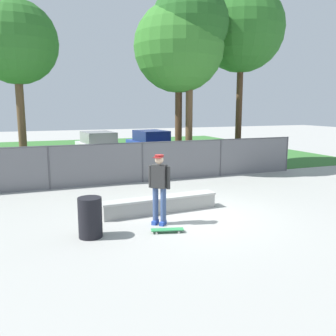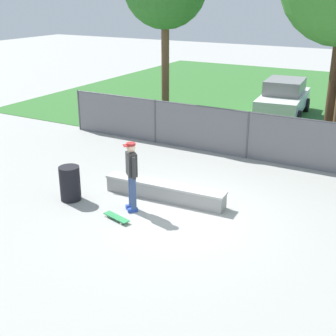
{
  "view_description": "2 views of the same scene",
  "coord_description": "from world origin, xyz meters",
  "px_view_note": "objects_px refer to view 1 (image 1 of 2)",
  "views": [
    {
      "loc": [
        -4.25,
        -8.83,
        3.04
      ],
      "look_at": [
        -0.52,
        0.68,
        1.28
      ],
      "focal_mm": 38.02,
      "sensor_mm": 36.0,
      "label": 1
    },
    {
      "loc": [
        4.9,
        -9.4,
        5.32
      ],
      "look_at": [
        -0.35,
        -0.0,
        1.2
      ],
      "focal_mm": 49.07,
      "sensor_mm": 36.0,
      "label": 2
    }
  ],
  "objects_px": {
    "trash_bin": "(90,217)",
    "car_blue": "(152,144)",
    "concrete_ledge": "(160,204)",
    "tree_mid": "(190,24)",
    "tree_far": "(242,30)",
    "skateboard": "(167,230)",
    "tree_near_left": "(16,43)",
    "tree_near_right": "(179,47)",
    "car_white": "(99,147)",
    "skateboarder": "(159,186)"
  },
  "relations": [
    {
      "from": "trash_bin",
      "to": "car_blue",
      "type": "bearing_deg",
      "value": 64.85
    },
    {
      "from": "concrete_ledge",
      "to": "trash_bin",
      "type": "xyz_separation_m",
      "value": [
        -2.22,
        -1.28,
        0.24
      ]
    },
    {
      "from": "tree_mid",
      "to": "tree_far",
      "type": "height_order",
      "value": "tree_far"
    },
    {
      "from": "concrete_ledge",
      "to": "skateboard",
      "type": "xyz_separation_m",
      "value": [
        -0.43,
        -1.67,
        -0.16
      ]
    },
    {
      "from": "concrete_ledge",
      "to": "tree_near_left",
      "type": "xyz_separation_m",
      "value": [
        -3.69,
        6.58,
        5.32
      ]
    },
    {
      "from": "skateboard",
      "to": "tree_near_right",
      "type": "height_order",
      "value": "tree_near_right"
    },
    {
      "from": "skateboard",
      "to": "tree_mid",
      "type": "distance_m",
      "value": 10.47
    },
    {
      "from": "car_white",
      "to": "tree_near_right",
      "type": "bearing_deg",
      "value": -58.57
    },
    {
      "from": "tree_near_right",
      "to": "car_blue",
      "type": "height_order",
      "value": "tree_near_right"
    },
    {
      "from": "skateboard",
      "to": "tree_mid",
      "type": "height_order",
      "value": "tree_mid"
    },
    {
      "from": "skateboarder",
      "to": "skateboard",
      "type": "height_order",
      "value": "skateboarder"
    },
    {
      "from": "tree_near_right",
      "to": "car_blue",
      "type": "distance_m",
      "value": 6.8
    },
    {
      "from": "car_blue",
      "to": "tree_near_right",
      "type": "bearing_deg",
      "value": -93.64
    },
    {
      "from": "skateboarder",
      "to": "tree_near_left",
      "type": "distance_m",
      "value": 9.42
    },
    {
      "from": "skateboard",
      "to": "tree_far",
      "type": "relative_size",
      "value": 0.09
    },
    {
      "from": "skateboarder",
      "to": "tree_near_right",
      "type": "xyz_separation_m",
      "value": [
        3.47,
        6.9,
        4.65
      ]
    },
    {
      "from": "skateboarder",
      "to": "concrete_ledge",
      "type": "bearing_deg",
      "value": 68.91
    },
    {
      "from": "concrete_ledge",
      "to": "car_white",
      "type": "bearing_deg",
      "value": 88.83
    },
    {
      "from": "concrete_ledge",
      "to": "trash_bin",
      "type": "bearing_deg",
      "value": -150.07
    },
    {
      "from": "concrete_ledge",
      "to": "skateboarder",
      "type": "distance_m",
      "value": 1.33
    },
    {
      "from": "car_white",
      "to": "trash_bin",
      "type": "bearing_deg",
      "value": -101.6
    },
    {
      "from": "skateboarder",
      "to": "tree_near_right",
      "type": "distance_m",
      "value": 9.01
    },
    {
      "from": "skateboarder",
      "to": "car_blue",
      "type": "bearing_deg",
      "value": 72.08
    },
    {
      "from": "car_white",
      "to": "tree_near_left",
      "type": "bearing_deg",
      "value": -134.26
    },
    {
      "from": "skateboard",
      "to": "skateboarder",
      "type": "bearing_deg",
      "value": 86.49
    },
    {
      "from": "concrete_ledge",
      "to": "tree_mid",
      "type": "xyz_separation_m",
      "value": [
        3.44,
        5.52,
        6.39
      ]
    },
    {
      "from": "skateboarder",
      "to": "tree_near_right",
      "type": "bearing_deg",
      "value": 63.33
    },
    {
      "from": "tree_near_left",
      "to": "trash_bin",
      "type": "xyz_separation_m",
      "value": [
        1.47,
        -7.86,
        -5.07
      ]
    },
    {
      "from": "tree_near_left",
      "to": "tree_near_right",
      "type": "distance_m",
      "value": 6.81
    },
    {
      "from": "tree_far",
      "to": "trash_bin",
      "type": "relative_size",
      "value": 9.45
    },
    {
      "from": "tree_near_right",
      "to": "car_white",
      "type": "height_order",
      "value": "tree_near_right"
    },
    {
      "from": "concrete_ledge",
      "to": "car_blue",
      "type": "xyz_separation_m",
      "value": [
        3.38,
        10.66,
        0.6
      ]
    },
    {
      "from": "tree_mid",
      "to": "car_blue",
      "type": "bearing_deg",
      "value": 90.64
    },
    {
      "from": "tree_near_right",
      "to": "tree_far",
      "type": "height_order",
      "value": "tree_far"
    },
    {
      "from": "car_white",
      "to": "trash_bin",
      "type": "distance_m",
      "value": 12.13
    },
    {
      "from": "car_blue",
      "to": "trash_bin",
      "type": "height_order",
      "value": "car_blue"
    },
    {
      "from": "skateboarder",
      "to": "tree_near_left",
      "type": "xyz_separation_m",
      "value": [
        -3.31,
        7.58,
        4.52
      ]
    },
    {
      "from": "concrete_ledge",
      "to": "skateboarder",
      "type": "height_order",
      "value": "skateboarder"
    },
    {
      "from": "concrete_ledge",
      "to": "tree_near_right",
      "type": "relative_size",
      "value": 0.45
    },
    {
      "from": "skateboard",
      "to": "trash_bin",
      "type": "bearing_deg",
      "value": 167.64
    },
    {
      "from": "concrete_ledge",
      "to": "skateboard",
      "type": "bearing_deg",
      "value": -104.28
    },
    {
      "from": "tree_far",
      "to": "car_blue",
      "type": "distance_m",
      "value": 8.01
    },
    {
      "from": "tree_far",
      "to": "skateboarder",
      "type": "bearing_deg",
      "value": -133.19
    },
    {
      "from": "skateboard",
      "to": "tree_mid",
      "type": "xyz_separation_m",
      "value": [
        3.87,
        7.19,
        6.56
      ]
    },
    {
      "from": "tree_near_right",
      "to": "tree_mid",
      "type": "relative_size",
      "value": 0.92
    },
    {
      "from": "tree_near_right",
      "to": "car_white",
      "type": "relative_size",
      "value": 1.78
    },
    {
      "from": "skateboarder",
      "to": "tree_mid",
      "type": "height_order",
      "value": "tree_mid"
    },
    {
      "from": "tree_near_left",
      "to": "tree_near_right",
      "type": "bearing_deg",
      "value": -5.71
    },
    {
      "from": "tree_mid",
      "to": "concrete_ledge",
      "type": "bearing_deg",
      "value": -121.95
    },
    {
      "from": "trash_bin",
      "to": "tree_far",
      "type": "bearing_deg",
      "value": 41.37
    }
  ]
}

